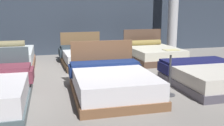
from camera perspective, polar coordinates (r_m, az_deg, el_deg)
name	(u,v)px	position (r m, az deg, el deg)	size (l,w,h in m)	color
ground_plane	(95,78)	(6.32, -3.84, -3.38)	(18.00, 18.00, 0.02)	gray
showroom_back_wall	(74,7)	(9.72, -8.53, 12.34)	(18.00, 0.06, 3.50)	#333D4C
bed_1	(112,82)	(4.98, -0.03, -4.44)	(1.61, 2.08, 0.97)	brown
bed_2	(209,76)	(5.95, 21.15, -2.82)	(1.67, 1.97, 0.49)	#524E5B
bed_3	(7,60)	(7.75, -22.69, 0.72)	(1.51, 2.07, 0.72)	brown
bed_4	(86,57)	(7.85, -5.92, 1.44)	(1.53, 2.02, 0.92)	brown
bed_5	(153,54)	(8.44, 9.26, 2.10)	(1.55, 1.97, 0.98)	brown
price_sign	(170,78)	(5.04, 12.92, -3.42)	(0.28, 0.24, 0.91)	#3F3F44
support_pillar	(173,7)	(10.06, 13.72, 12.12)	(0.38, 0.38, 3.50)	silver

